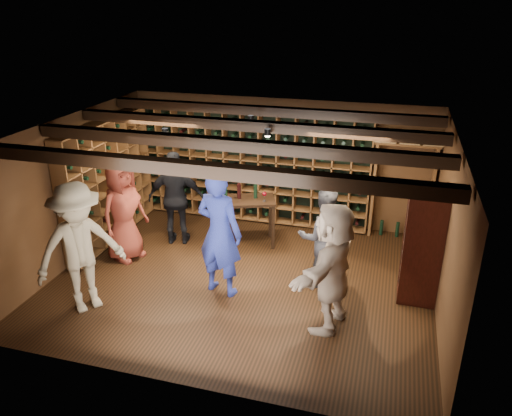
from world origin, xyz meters
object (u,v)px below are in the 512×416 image
(display_cabinet, at_px, (422,249))
(man_blue_shirt, at_px, (220,233))
(man_grey_suit, at_px, (323,237))
(guest_beige, at_px, (332,267))
(guest_khaki, at_px, (80,248))
(tasting_table, at_px, (242,205))
(guest_woman_black, at_px, (176,198))
(guest_red_floral, at_px, (123,211))

(display_cabinet, height_order, man_blue_shirt, man_blue_shirt)
(man_blue_shirt, relative_size, man_grey_suit, 1.25)
(guest_beige, bearing_deg, guest_khaki, -68.17)
(man_grey_suit, bearing_deg, tasting_table, -48.37)
(display_cabinet, height_order, guest_beige, guest_beige)
(guest_woman_black, xyz_separation_m, guest_khaki, (-0.43, -2.34, 0.10))
(man_grey_suit, bearing_deg, display_cabinet, 160.19)
(man_grey_suit, height_order, guest_woman_black, guest_woman_black)
(guest_red_floral, bearing_deg, display_cabinet, -70.55)
(display_cabinet, xyz_separation_m, man_blue_shirt, (-2.93, -0.61, 0.16))
(tasting_table, bearing_deg, man_blue_shirt, -104.29)
(man_grey_suit, distance_m, guest_red_floral, 3.43)
(guest_woman_black, distance_m, guest_beige, 3.56)
(guest_beige, bearing_deg, man_grey_suit, -152.29)
(guest_khaki, height_order, guest_beige, guest_khaki)
(guest_red_floral, xyz_separation_m, guest_woman_black, (0.63, 0.79, -0.02))
(guest_red_floral, relative_size, guest_woman_black, 1.02)
(guest_red_floral, relative_size, guest_khaki, 0.91)
(guest_beige, height_order, tasting_table, guest_beige)
(man_blue_shirt, relative_size, guest_khaki, 1.03)
(man_grey_suit, bearing_deg, man_blue_shirt, 7.15)
(guest_woman_black, xyz_separation_m, tasting_table, (1.17, 0.26, -0.10))
(guest_woman_black, height_order, guest_beige, guest_beige)
(man_grey_suit, bearing_deg, guest_woman_black, -31.85)
(guest_red_floral, relative_size, tasting_table, 1.36)
(man_grey_suit, relative_size, guest_red_floral, 0.90)
(guest_khaki, relative_size, tasting_table, 1.50)
(guest_woman_black, distance_m, tasting_table, 1.20)
(guest_woman_black, height_order, tasting_table, guest_woman_black)
(guest_beige, xyz_separation_m, tasting_table, (-1.91, 2.05, -0.14))
(guest_red_floral, height_order, guest_khaki, guest_khaki)
(display_cabinet, relative_size, guest_woman_black, 0.99)
(guest_woman_black, bearing_deg, guest_red_floral, 38.84)
(guest_khaki, bearing_deg, man_blue_shirt, -23.98)
(tasting_table, bearing_deg, man_grey_suit, -50.80)
(display_cabinet, bearing_deg, tasting_table, 161.65)
(guest_red_floral, bearing_deg, man_blue_shirt, -87.57)
(man_grey_suit, relative_size, guest_woman_black, 0.92)
(man_blue_shirt, xyz_separation_m, guest_red_floral, (-1.96, 0.59, -0.11))
(guest_khaki, xyz_separation_m, tasting_table, (1.60, 2.60, -0.20))
(guest_beige, bearing_deg, man_blue_shirt, -90.21)
(man_grey_suit, distance_m, tasting_table, 1.89)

